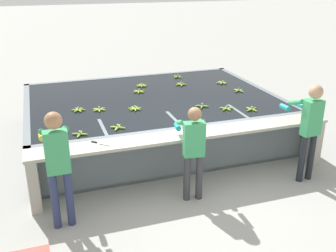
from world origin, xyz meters
TOP-DOWN VIEW (x-y plane):
  - ground_plane at (0.00, 0.00)m, footprint 80.00×80.00m
  - wash_tank at (0.00, 2.36)m, footprint 5.21×3.84m
  - work_ledge at (0.00, 0.23)m, footprint 5.21×0.45m
  - worker_0 at (-2.14, -0.34)m, footprint 0.41×0.72m
  - worker_1 at (-0.12, -0.26)m, footprint 0.47×0.73m
  - worker_2 at (1.96, -0.32)m, footprint 0.45×0.73m
  - banana_bunch_floating_0 at (0.75, 1.41)m, footprint 0.26×0.26m
  - banana_bunch_floating_1 at (-0.18, 2.79)m, footprint 0.28×0.28m
  - banana_bunch_floating_2 at (1.95, 2.15)m, footprint 0.27×0.27m
  - banana_bunch_floating_3 at (1.14, 1.13)m, footprint 0.27×0.28m
  - banana_bunch_floating_4 at (1.07, 3.73)m, footprint 0.26×0.26m
  - banana_bunch_floating_5 at (-1.60, 1.97)m, footprint 0.28×0.28m
  - banana_bunch_floating_6 at (0.91, 3.04)m, footprint 0.27×0.28m
  - banana_bunch_floating_7 at (-1.07, 0.83)m, footprint 0.26×0.26m
  - banana_bunch_floating_8 at (-1.72, 0.73)m, footprint 0.27×0.27m
  - banana_bunch_floating_9 at (1.89, 2.86)m, footprint 0.28×0.28m
  - banana_bunch_floating_10 at (1.58, 0.93)m, footprint 0.28×0.28m
  - banana_bunch_floating_11 at (0.01, 3.24)m, footprint 0.28×0.28m
  - banana_bunch_floating_12 at (-1.22, 1.86)m, footprint 0.27×0.28m
  - banana_bunch_floating_13 at (-0.55, 1.69)m, footprint 0.28×0.28m
  - knife_0 at (-1.49, 0.30)m, footprint 0.27×0.27m

SIDE VIEW (x-z plane):
  - ground_plane at x=0.00m, z-range 0.00..0.00m
  - wash_tank at x=0.00m, z-range -0.01..0.91m
  - work_ledge at x=0.00m, z-range 0.21..1.12m
  - worker_1 at x=-0.12m, z-range 0.14..1.70m
  - knife_0 at x=-1.49m, z-range 0.92..0.93m
  - banana_bunch_floating_11 at x=0.01m, z-range 0.89..0.97m
  - banana_bunch_floating_13 at x=-0.55m, z-range 0.89..0.97m
  - banana_bunch_floating_1 at x=-0.18m, z-range 0.89..0.97m
  - banana_bunch_floating_5 at x=-1.60m, z-range 0.89..0.97m
  - banana_bunch_floating_9 at x=1.89m, z-range 0.89..0.97m
  - banana_bunch_floating_12 at x=-1.22m, z-range 0.89..0.97m
  - banana_bunch_floating_3 at x=1.14m, z-range 0.89..0.97m
  - banana_bunch_floating_6 at x=0.91m, z-range 0.89..0.97m
  - banana_bunch_floating_0 at x=0.75m, z-range 0.89..0.97m
  - banana_bunch_floating_2 at x=1.95m, z-range 0.89..0.97m
  - banana_bunch_floating_4 at x=1.07m, z-range 0.89..0.97m
  - banana_bunch_floating_7 at x=-1.07m, z-range 0.89..0.97m
  - banana_bunch_floating_8 at x=-1.72m, z-range 0.89..0.97m
  - banana_bunch_floating_10 at x=1.58m, z-range 0.89..0.97m
  - worker_2 at x=1.96m, z-range 0.18..1.90m
  - worker_0 at x=-2.14m, z-range 0.18..1.92m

